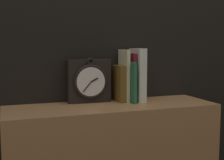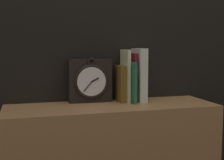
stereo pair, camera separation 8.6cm
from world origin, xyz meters
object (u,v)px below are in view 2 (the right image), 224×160
book_slot0_brown (121,84)px  book_slot4_white (139,75)px  book_slot1_cream (125,76)px  book_slot2_green (130,82)px  book_slot3_maroon (132,77)px  clock (90,81)px

book_slot0_brown → book_slot4_white: bearing=-5.7°
book_slot1_cream → book_slot4_white: book_slot4_white is taller
book_slot2_green → book_slot0_brown: bearing=151.0°
book_slot1_cream → book_slot3_maroon: (0.04, 0.00, -0.01)m
book_slot0_brown → book_slot2_green: 0.05m
book_slot0_brown → book_slot3_maroon: (0.06, -0.00, 0.03)m
book_slot2_green → book_slot4_white: book_slot4_white is taller
clock → book_slot0_brown: bearing=-8.6°
clock → book_slot4_white: book_slot4_white is taller
book_slot2_green → clock: bearing=166.6°
book_slot3_maroon → book_slot4_white: bearing=-15.8°
book_slot1_cream → book_slot4_white: 0.07m
clock → book_slot2_green: bearing=-13.4°
clock → book_slot1_cream: (0.16, -0.03, 0.02)m
book_slot0_brown → book_slot4_white: (0.09, -0.01, 0.04)m
clock → book_slot1_cream: bearing=-8.7°
clock → book_slot4_white: size_ratio=0.84×
clock → book_slot3_maroon: book_slot3_maroon is taller
clock → book_slot2_green: clock is taller
book_slot0_brown → book_slot1_cream: (0.02, -0.00, 0.04)m
book_slot0_brown → book_slot4_white: book_slot4_white is taller
book_slot0_brown → book_slot1_cream: 0.04m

